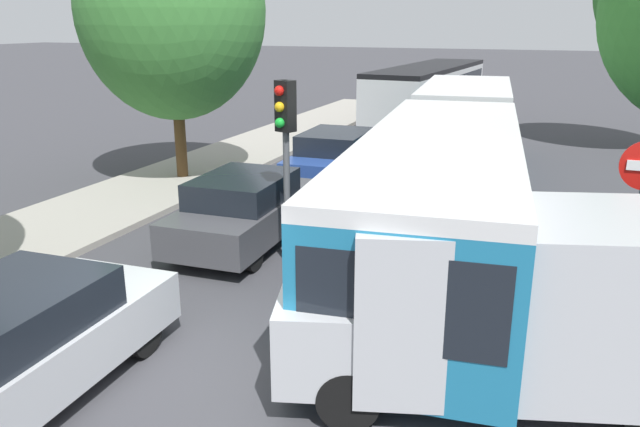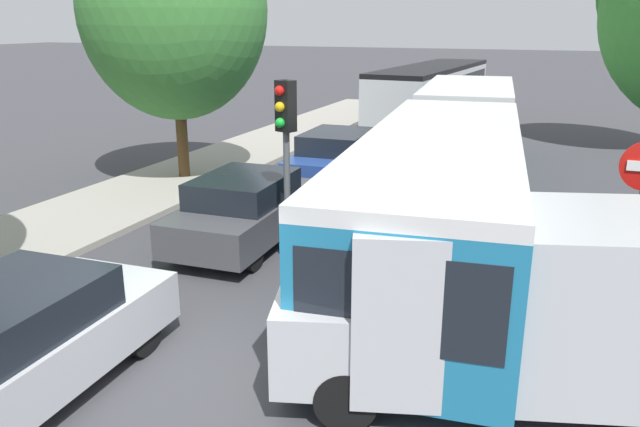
% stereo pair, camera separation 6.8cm
% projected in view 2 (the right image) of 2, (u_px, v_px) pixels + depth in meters
% --- Properties ---
extents(ground_plane, '(200.00, 200.00, 0.00)m').
position_uv_depth(ground_plane, '(205.00, 376.00, 8.06)').
color(ground_plane, '#3D3D42').
extents(kerb_strip_left, '(3.20, 32.75, 0.14)m').
position_uv_depth(kerb_strip_left, '(227.00, 159.00, 20.31)').
color(kerb_strip_left, '#9E998E').
rests_on(kerb_strip_left, ground).
extents(articulated_bus, '(4.33, 17.28, 2.54)m').
position_uv_depth(articulated_bus, '(454.00, 154.00, 14.32)').
color(articulated_bus, teal).
rests_on(articulated_bus, ground).
extents(city_bus_rear, '(3.34, 11.50, 2.44)m').
position_uv_depth(city_bus_rear, '(432.00, 89.00, 28.52)').
color(city_bus_rear, silver).
rests_on(city_bus_rear, ground).
extents(queued_car_silver, '(1.92, 4.26, 1.46)m').
position_uv_depth(queued_car_silver, '(16.00, 343.00, 7.39)').
color(queued_car_silver, '#B7BABF').
rests_on(queued_car_silver, ground).
extents(queued_car_graphite, '(1.90, 4.21, 1.44)m').
position_uv_depth(queued_car_graphite, '(246.00, 209.00, 12.66)').
color(queued_car_graphite, '#47474C').
rests_on(queued_car_graphite, ground).
extents(queued_car_blue, '(1.95, 4.32, 1.48)m').
position_uv_depth(queued_car_blue, '(338.00, 157.00, 17.36)').
color(queued_car_blue, '#284799').
rests_on(queued_car_blue, ground).
extents(white_van, '(5.35, 3.29, 2.31)m').
position_uv_depth(white_van, '(508.00, 301.00, 7.33)').
color(white_van, '#B7BABF').
rests_on(white_van, ground).
extents(traffic_light, '(0.38, 0.40, 3.40)m').
position_uv_depth(traffic_light, '(285.00, 132.00, 11.13)').
color(traffic_light, '#56595E').
rests_on(traffic_light, ground).
extents(no_entry_sign, '(0.70, 0.08, 2.82)m').
position_uv_depth(no_entry_sign, '(640.00, 207.00, 8.78)').
color(no_entry_sign, '#56595E').
rests_on(no_entry_sign, ground).
extents(tree_left_mid, '(4.98, 4.98, 7.61)m').
position_uv_depth(tree_left_mid, '(174.00, 9.00, 16.54)').
color(tree_left_mid, '#51381E').
rests_on(tree_left_mid, ground).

